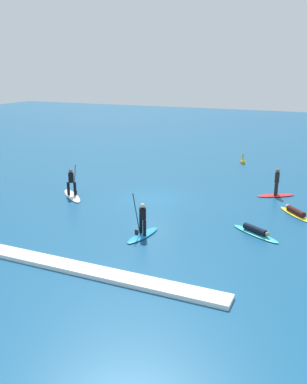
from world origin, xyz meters
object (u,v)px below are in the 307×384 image
at_px(surfer_on_white_board, 72,190).
at_px(surfer_on_red_board, 276,189).
at_px(surfer_on_blue_board, 143,228).
at_px(marker_buoy, 243,162).
at_px(surfer_on_yellow_board, 295,212).
at_px(surfer_on_teal_board, 256,232).

xyz_separation_m(surfer_on_white_board, surfer_on_red_board, (12.20, 5.48, 0.00)).
relative_size(surfer_on_blue_board, marker_buoy, 2.50).
bearing_deg(surfer_on_blue_board, surfer_on_yellow_board, 143.02).
bearing_deg(surfer_on_white_board, marker_buoy, -78.44).
xyz_separation_m(surfer_on_white_board, surfer_on_blue_board, (7.09, -4.17, 0.01)).
bearing_deg(surfer_on_blue_board, surfer_on_white_board, -111.10).
distance_m(surfer_on_white_board, surfer_on_red_board, 13.38).
relative_size(surfer_on_yellow_board, surfer_on_red_board, 0.98).
bearing_deg(surfer_on_yellow_board, surfer_on_blue_board, 92.74).
relative_size(surfer_on_red_board, marker_buoy, 2.45).
distance_m(surfer_on_blue_board, surfer_on_teal_board, 5.73).
distance_m(surfer_on_teal_board, marker_buoy, 16.38).
bearing_deg(surfer_on_red_board, surfer_on_teal_board, -120.77).
relative_size(surfer_on_white_board, marker_buoy, 2.75).
height_order(surfer_on_yellow_board, surfer_on_red_board, surfer_on_red_board).
height_order(surfer_on_teal_board, marker_buoy, marker_buoy).
bearing_deg(surfer_on_yellow_board, surfer_on_teal_board, 117.60).
bearing_deg(surfer_on_teal_board, surfer_on_yellow_board, 100.10).
bearing_deg(surfer_on_red_board, surfer_on_blue_board, -148.96).
bearing_deg(surfer_on_teal_board, surfer_on_red_board, 121.85).
bearing_deg(surfer_on_teal_board, surfer_on_white_board, -156.19).
distance_m(surfer_on_yellow_board, marker_buoy, 13.24).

